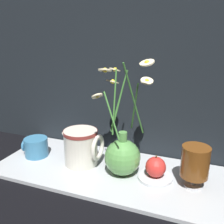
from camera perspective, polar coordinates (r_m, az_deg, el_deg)
name	(u,v)px	position (r m, az deg, el deg)	size (l,w,h in m)	color
ground_plane	(107,172)	(0.88, -1.05, -13.65)	(6.00, 6.00, 0.00)	black
shelf	(107,171)	(0.87, -1.05, -13.32)	(0.77, 0.32, 0.01)	#B2B7BC
backdrop_wall	(126,4)	(0.92, 3.21, 23.41)	(1.27, 0.02, 1.10)	black
vase_with_flowers	(123,154)	(0.81, 2.42, -9.58)	(0.18, 0.15, 0.38)	#59994C
yellow_mug	(35,147)	(0.99, -17.11, -7.70)	(0.10, 0.09, 0.07)	teal
ceramic_pitcher	(82,146)	(0.88, -6.97, -7.66)	(0.14, 0.12, 0.14)	beige
tea_glass	(195,163)	(0.78, 18.45, -10.93)	(0.08, 0.08, 0.13)	silver
saucer_plate	(155,178)	(0.83, 9.79, -14.57)	(0.11, 0.11, 0.01)	silver
orange_fruit	(156,167)	(0.81, 9.93, -12.32)	(0.06, 0.06, 0.07)	red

